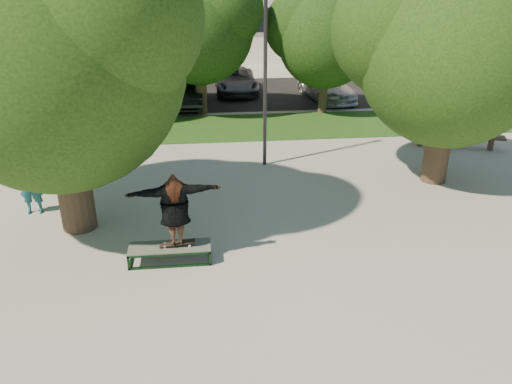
{
  "coord_description": "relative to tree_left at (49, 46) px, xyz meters",
  "views": [
    {
      "loc": [
        -1.03,
        -10.61,
        5.87
      ],
      "look_at": [
        0.22,
        0.6,
        0.93
      ],
      "focal_mm": 35.0,
      "sensor_mm": 36.0,
      "label": 1
    }
  ],
  "objects": [
    {
      "name": "car_silver_b",
      "position": [
        9.59,
        13.01,
        -3.76
      ],
      "size": [
        2.58,
        4.82,
        1.33
      ],
      "primitive_type": "imported",
      "rotation": [
        0.0,
        0.0,
        0.16
      ],
      "color": "silver",
      "rests_on": "asphalt_strip"
    },
    {
      "name": "bg_tree_right",
      "position": [
        8.73,
        10.47,
        -0.93
      ],
      "size": [
        5.04,
        4.31,
        5.43
      ],
      "color": "#38281E",
      "rests_on": "ground"
    },
    {
      "name": "bench",
      "position": [
        12.49,
        4.91,
        -3.99
      ],
      "size": [
        3.29,
        1.53,
        0.51
      ],
      "rotation": [
        0.0,
        0.0,
        -0.34
      ],
      "color": "brown",
      "rests_on": "ground"
    },
    {
      "name": "bg_tree_mid",
      "position": [
        3.22,
        10.98,
        -0.41
      ],
      "size": [
        5.76,
        4.92,
        6.24
      ],
      "color": "#38281E",
      "rests_on": "ground"
    },
    {
      "name": "car_dark",
      "position": [
        2.57,
        12.44,
        -3.67
      ],
      "size": [
        1.65,
        4.58,
        1.5
      ],
      "primitive_type": "imported",
      "rotation": [
        0.0,
        0.0,
        -0.01
      ],
      "color": "black",
      "rests_on": "asphalt_strip"
    },
    {
      "name": "car_grey",
      "position": [
        5.16,
        15.08,
        -3.77
      ],
      "size": [
        2.16,
        4.67,
        1.29
      ],
      "primitive_type": "imported",
      "rotation": [
        0.0,
        0.0,
        -0.0
      ],
      "color": "#5B5B60",
      "rests_on": "asphalt_strip"
    },
    {
      "name": "lamppost",
      "position": [
        5.29,
        3.91,
        -1.27
      ],
      "size": [
        0.25,
        0.15,
        6.11
      ],
      "color": "#2D2D30",
      "rests_on": "ground"
    },
    {
      "name": "bystander",
      "position": [
        -1.27,
        0.91,
        -3.59
      ],
      "size": [
        0.63,
        0.44,
        1.67
      ],
      "primitive_type": "imported",
      "rotation": [
        0.0,
        0.0,
        0.07
      ],
      "color": "#18535B",
      "rests_on": "ground"
    },
    {
      "name": "car_silver_a",
      "position": [
        0.79,
        13.19,
        -3.74
      ],
      "size": [
        1.78,
        4.08,
        1.37
      ],
      "primitive_type": "imported",
      "rotation": [
        0.0,
        0.0,
        -0.04
      ],
      "color": "#9F9EA2",
      "rests_on": "asphalt_strip"
    },
    {
      "name": "side_building",
      "position": [
        22.29,
        20.91,
        -0.42
      ],
      "size": [
        15.0,
        10.0,
        8.0
      ],
      "primitive_type": "cube",
      "color": "beige",
      "rests_on": "ground"
    },
    {
      "name": "grind_box",
      "position": [
        2.43,
        -1.98,
        -4.23
      ],
      "size": [
        1.8,
        0.6,
        0.38
      ],
      "color": "black",
      "rests_on": "ground"
    },
    {
      "name": "tree_left",
      "position": [
        0.0,
        0.0,
        0.0
      ],
      "size": [
        6.96,
        5.95,
        7.12
      ],
      "color": "#38281E",
      "rests_on": "ground"
    },
    {
      "name": "grass_strip",
      "position": [
        5.29,
        8.41,
        -4.41
      ],
      "size": [
        30.0,
        4.0,
        0.02
      ],
      "primitive_type": "cube",
      "color": "#244A15",
      "rests_on": "ground"
    },
    {
      "name": "bg_tree_left",
      "position": [
        -2.28,
        9.98,
        -0.69
      ],
      "size": [
        5.28,
        4.51,
        5.77
      ],
      "color": "#38281E",
      "rests_on": "ground"
    },
    {
      "name": "tree_right",
      "position": [
        10.21,
        1.99,
        -0.33
      ],
      "size": [
        6.24,
        5.33,
        6.51
      ],
      "color": "#38281E",
      "rests_on": "ground"
    },
    {
      "name": "skater_rig",
      "position": [
        2.6,
        -1.98,
        -3.15
      ],
      "size": [
        2.05,
        0.76,
        1.71
      ],
      "rotation": [
        0.0,
        0.0,
        3.25
      ],
      "color": "white",
      "rests_on": "grind_box"
    },
    {
      "name": "ground",
      "position": [
        4.29,
        -1.09,
        -4.42
      ],
      "size": [
        120.0,
        120.0,
        0.0
      ],
      "primitive_type": "plane",
      "color": "gray",
      "rests_on": "ground"
    },
    {
      "name": "asphalt_strip",
      "position": [
        4.29,
        14.91,
        -4.42
      ],
      "size": [
        40.0,
        8.0,
        0.01
      ],
      "primitive_type": "cube",
      "color": "black",
      "rests_on": "ground"
    }
  ]
}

